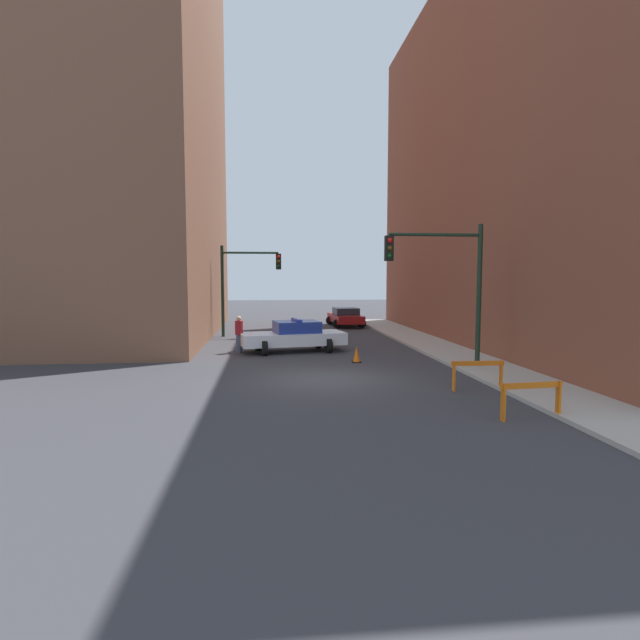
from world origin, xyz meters
name	(u,v)px	position (x,y,z in m)	size (l,w,h in m)	color
ground_plane	(324,379)	(0.00, 0.00, 0.00)	(120.00, 120.00, 0.00)	#38383D
sidewalk_right	(502,374)	(6.20, 0.00, 0.06)	(2.40, 44.00, 0.12)	#B2ADA3
building_corner_left	(85,117)	(-12.00, 14.00, 12.43)	(14.00, 20.00, 24.87)	brown
building_right	(571,154)	(13.40, 8.00, 9.59)	(12.00, 28.00, 19.18)	brown
traffic_light_near	(449,273)	(4.73, 1.41, 3.53)	(3.64, 0.35, 5.20)	black
traffic_light_far	(242,277)	(-3.30, 12.70, 3.40)	(3.44, 0.35, 5.20)	black
police_car	(294,336)	(-0.67, 6.41, 0.72)	(4.95, 2.88, 1.52)	white
parked_car_near	(345,317)	(3.54, 17.96, 0.67)	(2.43, 4.39, 1.31)	maroon
pedestrian_crossing	(239,334)	(-3.14, 6.34, 0.86)	(0.51, 0.51, 1.66)	#474C66
barrier_front	(531,394)	(4.35, -5.20, 0.62)	(1.60, 0.27, 0.90)	orange
barrier_mid	(478,370)	(4.36, -2.13, 0.62)	(1.60, 0.22, 0.90)	orange
traffic_cone	(357,354)	(1.67, 3.21, 0.32)	(0.36, 0.36, 0.66)	black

